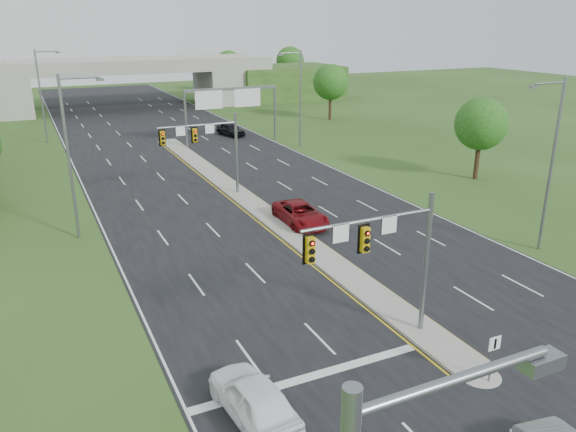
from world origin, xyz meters
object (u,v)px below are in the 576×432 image
(car_white, at_px, (254,397))
(car_far_c, at_px, (231,129))
(signal_mast_far, at_px, (210,142))
(car_far_a, at_px, (300,214))
(keep_right_sign, at_px, (493,351))
(sign_gantry, at_px, (230,100))
(overpass, at_px, (122,87))
(signal_mast_near, at_px, (388,249))

(car_white, distance_m, car_far_c, 54.86)
(signal_mast_far, xyz_separation_m, car_far_a, (3.76, -9.00, -3.92))
(signal_mast_far, height_order, car_white, signal_mast_far)
(keep_right_sign, relative_size, car_white, 0.44)
(sign_gantry, xyz_separation_m, car_far_a, (-5.18, -29.00, -4.44))
(car_white, distance_m, car_far_a, 21.30)
(signal_mast_far, bearing_deg, car_far_c, 66.90)
(sign_gantry, height_order, overpass, overpass)
(keep_right_sign, relative_size, car_far_a, 0.39)
(signal_mast_far, bearing_deg, car_white, -104.99)
(signal_mast_far, relative_size, overpass, 0.09)
(sign_gantry, height_order, car_white, sign_gantry)
(car_far_c, bearing_deg, signal_mast_near, -115.04)
(signal_mast_near, distance_m, sign_gantry, 45.88)
(sign_gantry, xyz_separation_m, car_far_c, (1.58, 4.68, -4.42))
(car_far_a, bearing_deg, sign_gantry, 81.39)
(signal_mast_far, distance_m, car_far_a, 10.51)
(car_white, height_order, car_far_c, car_white)
(car_white, relative_size, car_far_c, 1.06)
(overpass, bearing_deg, car_white, -96.62)
(signal_mast_near, xyz_separation_m, overpass, (2.26, 80.07, -1.17))
(car_far_a, bearing_deg, keep_right_sign, -92.67)
(signal_mast_near, height_order, car_white, signal_mast_near)
(car_white, bearing_deg, signal_mast_far, -109.83)
(keep_right_sign, distance_m, car_far_a, 20.52)
(signal_mast_far, height_order, car_far_a, signal_mast_far)
(keep_right_sign, height_order, car_far_a, keep_right_sign)
(car_far_a, bearing_deg, overpass, 92.87)
(signal_mast_near, xyz_separation_m, keep_right_sign, (2.26, -4.45, -3.21))
(overpass, bearing_deg, signal_mast_near, -91.62)
(keep_right_sign, xyz_separation_m, overpass, (0.00, 84.53, 2.04))
(sign_gantry, bearing_deg, car_far_c, 71.39)
(car_far_c, bearing_deg, car_far_a, -114.43)
(signal_mast_near, distance_m, signal_mast_far, 25.00)
(overpass, bearing_deg, car_far_a, -88.66)
(signal_mast_far, relative_size, sign_gantry, 0.60)
(keep_right_sign, height_order, car_far_c, keep_right_sign)
(sign_gantry, relative_size, car_far_c, 2.46)
(sign_gantry, xyz_separation_m, car_white, (-16.23, -47.20, -4.37))
(keep_right_sign, bearing_deg, sign_gantry, 82.30)
(signal_mast_far, height_order, overpass, overpass)
(keep_right_sign, bearing_deg, signal_mast_far, 94.39)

